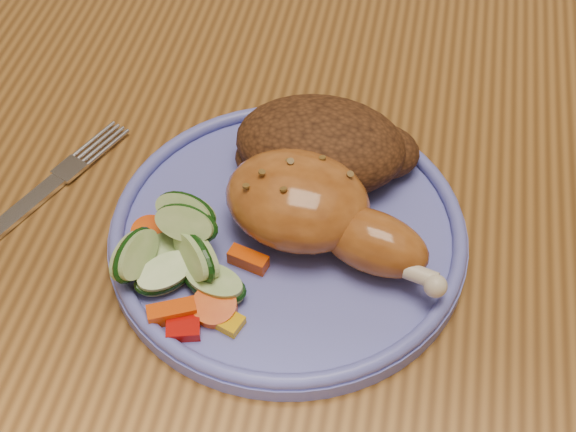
{
  "coord_description": "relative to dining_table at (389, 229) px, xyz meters",
  "views": [
    {
      "loc": [
        -0.0,
        -0.43,
        1.19
      ],
      "look_at": [
        -0.07,
        -0.09,
        0.78
      ],
      "focal_mm": 50.0,
      "sensor_mm": 36.0,
      "label": 1
    }
  ],
  "objects": [
    {
      "name": "chicken_leg",
      "position": [
        -0.05,
        -0.09,
        0.12
      ],
      "size": [
        0.16,
        0.1,
        0.05
      ],
      "color": "#AA5D23",
      "rests_on": "plate"
    },
    {
      "name": "plate_rim",
      "position": [
        -0.07,
        -0.09,
        0.1
      ],
      "size": [
        0.24,
        0.24,
        0.01
      ],
      "primitive_type": "torus",
      "color": "#5C62C3",
      "rests_on": "plate"
    },
    {
      "name": "vegetable_pile",
      "position": [
        -0.13,
        -0.14,
        0.11
      ],
      "size": [
        0.1,
        0.1,
        0.05
      ],
      "color": "#A50A05",
      "rests_on": "plate"
    },
    {
      "name": "dining_table",
      "position": [
        0.0,
        0.0,
        0.0
      ],
      "size": [
        0.9,
        1.4,
        0.75
      ],
      "color": "brown",
      "rests_on": "ground"
    },
    {
      "name": "plate",
      "position": [
        -0.07,
        -0.09,
        0.09
      ],
      "size": [
        0.25,
        0.25,
        0.01
      ],
      "primitive_type": "cylinder",
      "color": "#5C62C3",
      "rests_on": "dining_table"
    },
    {
      "name": "fork",
      "position": [
        -0.26,
        -0.1,
        0.09
      ],
      "size": [
        0.08,
        0.16,
        0.0
      ],
      "color": "silver",
      "rests_on": "dining_table"
    },
    {
      "name": "rice_pilaf",
      "position": [
        -0.05,
        -0.03,
        0.12
      ],
      "size": [
        0.13,
        0.09,
        0.05
      ],
      "color": "#4C2813",
      "rests_on": "plate"
    }
  ]
}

